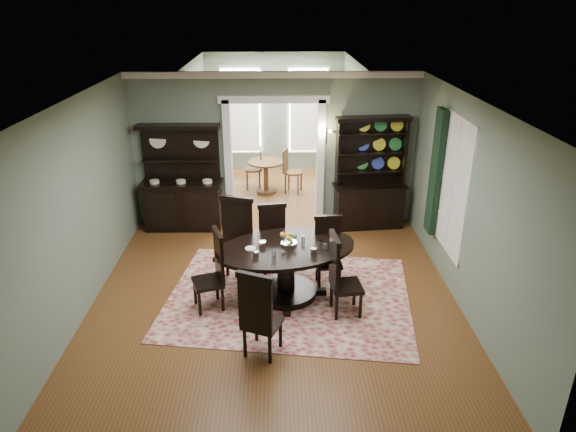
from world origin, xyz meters
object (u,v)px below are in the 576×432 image
object	(u,v)px
dining_table	(286,262)
welsh_dresser	(369,188)
sideboard	(183,193)
parlor_table	(266,172)

from	to	relation	value
dining_table	welsh_dresser	xyz separation A→B (m)	(1.68, 2.60, 0.22)
sideboard	parlor_table	world-z (taller)	sideboard
welsh_dresser	parlor_table	bearing A→B (deg)	131.70
sideboard	welsh_dresser	world-z (taller)	welsh_dresser
welsh_dresser	parlor_table	size ratio (longest dim) A/B	2.67
dining_table	welsh_dresser	world-z (taller)	welsh_dresser
dining_table	sideboard	bearing A→B (deg)	111.94
sideboard	parlor_table	xyz separation A→B (m)	(1.59, 1.93, -0.22)
parlor_table	sideboard	bearing A→B (deg)	-129.50
sideboard	parlor_table	distance (m)	2.51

